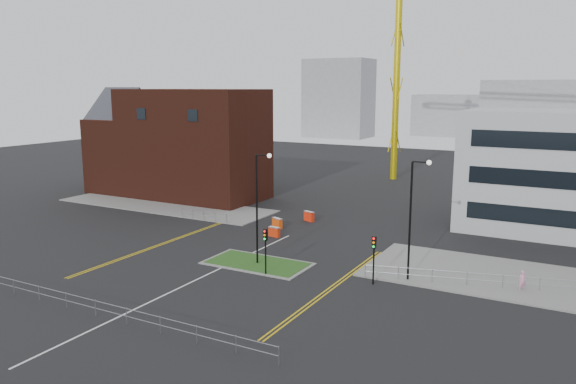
{
  "coord_description": "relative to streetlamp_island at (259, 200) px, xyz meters",
  "views": [
    {
      "loc": [
        25.4,
        -29.45,
        14.29
      ],
      "look_at": [
        1.62,
        13.91,
        5.0
      ],
      "focal_mm": 35.0,
      "sensor_mm": 36.0,
      "label": 1
    }
  ],
  "objects": [
    {
      "name": "skyline_d",
      "position": [
        -10.22,
        132.0,
        0.59
      ],
      "size": [
        30.0,
        12.0,
        12.0
      ],
      "primitive_type": "cube",
      "color": "gray",
      "rests_on": "ground"
    },
    {
      "name": "railing_left",
      "position": [
        -13.22,
        10.0,
        -4.67
      ],
      "size": [
        6.05,
        0.05,
        1.1
      ],
      "color": "gray",
      "rests_on": "ground"
    },
    {
      "name": "yellow_left_b",
      "position": [
        -10.92,
        2.0,
        -5.41
      ],
      "size": [
        0.12,
        24.0,
        0.01
      ],
      "primitive_type": "cube",
      "color": "gold",
      "rests_on": "ground"
    },
    {
      "name": "skyline_b",
      "position": [
        7.78,
        122.0,
        2.59
      ],
      "size": [
        24.0,
        12.0,
        16.0
      ],
      "primitive_type": "cube",
      "color": "gray",
      "rests_on": "ground"
    },
    {
      "name": "streetlamp_right_near",
      "position": [
        12.0,
        2.0,
        0.0
      ],
      "size": [
        1.46,
        0.36,
        9.18
      ],
      "color": "black",
      "rests_on": "ground"
    },
    {
      "name": "pedestrian",
      "position": [
        19.55,
        3.73,
        -4.65
      ],
      "size": [
        0.66,
        0.64,
        1.53
      ],
      "primitive_type": "imported",
      "rotation": [
        0.0,
        0.0,
        0.7
      ],
      "color": "pink",
      "rests_on": "ground"
    },
    {
      "name": "pavement_left",
      "position": [
        -22.22,
        14.0,
        -5.35
      ],
      "size": [
        28.0,
        8.0,
        0.12
      ],
      "primitive_type": "cube",
      "color": "slate",
      "rests_on": "ground"
    },
    {
      "name": "railing_right",
      "position": [
        18.28,
        3.5,
        -4.63
      ],
      "size": [
        19.05,
        5.05,
        1.1
      ],
      "color": "gray",
      "rests_on": "ground"
    },
    {
      "name": "barrier_left",
      "position": [
        -4.71,
        11.09,
        -4.84
      ],
      "size": [
        1.32,
        0.89,
        1.06
      ],
      "color": "#F24D0D",
      "rests_on": "ground"
    },
    {
      "name": "traffic_light_island",
      "position": [
        1.78,
        -2.02,
        -2.85
      ],
      "size": [
        0.28,
        0.33,
        3.65
      ],
      "color": "black",
      "rests_on": "ground"
    },
    {
      "name": "barrier_right",
      "position": [
        -3.22,
        15.41,
        -4.84
      ],
      "size": [
        1.33,
        0.85,
        1.06
      ],
      "color": "#F82B0D",
      "rests_on": "ground"
    },
    {
      "name": "grass_island",
      "position": [
        -0.22,
        0.0,
        -5.35
      ],
      "size": [
        8.0,
        4.0,
        0.12
      ],
      "primitive_type": "cube",
      "color": "#20531B",
      "rests_on": "ground"
    },
    {
      "name": "streetlamp_island",
      "position": [
        0.0,
        0.0,
        0.0
      ],
      "size": [
        1.46,
        0.36,
        9.18
      ],
      "color": "black",
      "rests_on": "ground"
    },
    {
      "name": "traffic_light_right",
      "position": [
        9.78,
        -0.02,
        -2.85
      ],
      "size": [
        0.28,
        0.33,
        3.65
      ],
      "color": "black",
      "rests_on": "ground"
    },
    {
      "name": "yellow_right_b",
      "position": [
        7.58,
        -2.0,
        -5.41
      ],
      "size": [
        0.12,
        20.0,
        0.01
      ],
      "primitive_type": "cube",
      "color": "gold",
      "rests_on": "ground"
    },
    {
      "name": "railing_front",
      "position": [
        -2.22,
        -14.0,
        -4.63
      ],
      "size": [
        24.05,
        0.05,
        1.1
      ],
      "color": "gray",
      "rests_on": "ground"
    },
    {
      "name": "brick_building",
      "position": [
        -25.19,
        20.0,
        1.44
      ],
      "size": [
        24.2,
        10.07,
        14.24
      ],
      "color": "#461B11",
      "rests_on": "ground"
    },
    {
      "name": "skyline_a",
      "position": [
        -42.22,
        112.0,
        5.59
      ],
      "size": [
        18.0,
        12.0,
        22.0
      ],
      "primitive_type": "cube",
      "color": "gray",
      "rests_on": "ground"
    },
    {
      "name": "island_kerb",
      "position": [
        -0.22,
        0.0,
        -5.37
      ],
      "size": [
        8.6,
        4.6,
        0.08
      ],
      "primitive_type": "cube",
      "color": "slate",
      "rests_on": "ground"
    },
    {
      "name": "centre_line",
      "position": [
        -2.22,
        -6.0,
        -5.41
      ],
      "size": [
        0.15,
        30.0,
        0.01
      ],
      "primitive_type": "cube",
      "color": "silver",
      "rests_on": "ground"
    },
    {
      "name": "pavement_right",
      "position": [
        19.78,
        6.0,
        -5.35
      ],
      "size": [
        24.0,
        10.0,
        0.12
      ],
      "primitive_type": "cube",
      "color": "slate",
      "rests_on": "ground"
    },
    {
      "name": "barrier_mid",
      "position": [
        -3.26,
        8.0,
        -4.88
      ],
      "size": [
        1.21,
        0.57,
        0.98
      ],
      "color": "red",
      "rests_on": "ground"
    },
    {
      "name": "yellow_right_a",
      "position": [
        7.28,
        -2.0,
        -5.41
      ],
      "size": [
        0.12,
        20.0,
        0.01
      ],
      "primitive_type": "cube",
      "color": "gold",
      "rests_on": "ground"
    },
    {
      "name": "ground",
      "position": [
        -2.22,
        -8.0,
        -5.41
      ],
      "size": [
        200.0,
        200.0,
        0.0
      ],
      "primitive_type": "plane",
      "color": "black",
      "rests_on": "ground"
    },
    {
      "name": "yellow_left_a",
      "position": [
        -11.22,
        2.0,
        -5.41
      ],
      "size": [
        0.12,
        24.0,
        0.01
      ],
      "primitive_type": "cube",
      "color": "gold",
      "rests_on": "ground"
    }
  ]
}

